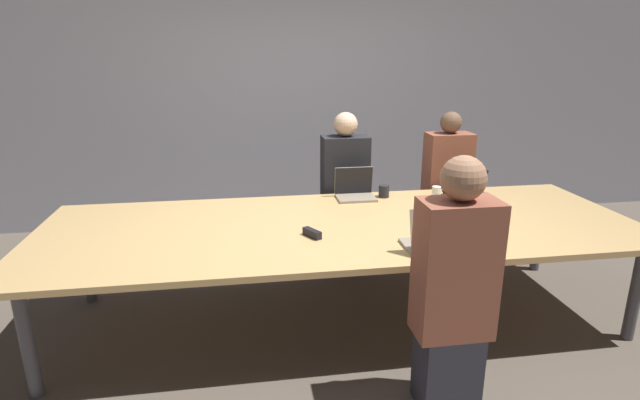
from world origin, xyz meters
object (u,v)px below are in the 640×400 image
(person_near_midright, at_px, (454,292))
(stapler, at_px, (312,233))
(laptop_far_right, at_px, (466,188))
(cup_far_right, at_px, (436,192))
(person_far_center, at_px, (345,194))
(cup_far_center, at_px, (384,191))
(laptop_near_midright, at_px, (433,238))
(person_far_right, at_px, (446,190))
(laptop_far_center, at_px, (355,189))

(person_near_midright, relative_size, stapler, 9.31)
(laptop_far_right, bearing_deg, cup_far_right, -173.73)
(person_far_center, height_order, laptop_far_right, person_far_center)
(cup_far_right, relative_size, stapler, 0.65)
(cup_far_center, xyz_separation_m, stapler, (-0.71, -0.80, -0.03))
(laptop_near_midright, relative_size, person_near_midright, 0.23)
(person_near_midright, bearing_deg, person_far_right, -111.50)
(laptop_far_center, relative_size, laptop_far_right, 0.89)
(person_far_center, distance_m, laptop_near_midright, 1.52)
(laptop_near_midright, bearing_deg, laptop_far_center, -79.49)
(laptop_far_center, relative_size, stapler, 2.07)
(person_far_right, distance_m, person_near_midright, 2.09)
(stapler, bearing_deg, laptop_far_right, -2.15)
(laptop_far_center, distance_m, person_far_center, 0.35)
(laptop_far_right, xyz_separation_m, person_near_midright, (-0.75, -1.51, -0.11))
(laptop_far_center, relative_size, cup_far_center, 3.13)
(person_far_center, bearing_deg, laptop_far_right, -24.34)
(person_far_center, xyz_separation_m, laptop_far_right, (0.94, -0.42, 0.13))
(laptop_far_center, xyz_separation_m, laptop_far_right, (0.92, -0.10, -0.01))
(cup_far_right, xyz_separation_m, person_near_midright, (-0.48, -1.48, -0.10))
(person_far_center, height_order, person_far_right, person_far_center)
(laptop_far_right, xyz_separation_m, cup_far_right, (-0.27, -0.03, -0.01))
(laptop_far_center, xyz_separation_m, laptop_near_midright, (0.22, -1.16, 0.01))
(laptop_far_center, xyz_separation_m, cup_far_right, (0.65, -0.13, -0.02))
(cup_far_right, bearing_deg, laptop_far_center, 169.10)
(person_far_right, relative_size, person_near_midright, 0.97)
(stapler, bearing_deg, person_far_center, 38.57)
(person_far_center, relative_size, person_far_right, 1.01)
(laptop_far_right, bearing_deg, cup_far_center, 174.20)
(person_far_center, bearing_deg, stapler, -111.40)
(laptop_far_right, height_order, stapler, laptop_far_right)
(laptop_far_center, distance_m, cup_far_center, 0.24)
(cup_far_center, relative_size, laptop_near_midright, 0.32)
(laptop_far_right, xyz_separation_m, stapler, (-1.39, -0.73, -0.04))
(person_near_midright, height_order, stapler, person_near_midright)
(person_far_center, relative_size, cup_far_right, 14.12)
(laptop_far_right, distance_m, person_near_midright, 1.69)
(cup_far_right, bearing_deg, person_far_right, 58.53)
(laptop_far_right, distance_m, person_far_right, 0.45)
(laptop_far_center, bearing_deg, stapler, -119.49)
(laptop_far_right, height_order, laptop_near_midright, laptop_near_midright)
(person_near_midright, bearing_deg, laptop_far_center, -84.13)
(cup_far_right, bearing_deg, person_near_midright, -108.06)
(laptop_near_midright, bearing_deg, person_near_midright, 83.56)
(person_far_right, bearing_deg, laptop_far_right, -91.67)
(laptop_far_center, height_order, laptop_far_right, laptop_far_center)
(person_far_center, height_order, cup_far_center, person_far_center)
(laptop_far_center, height_order, cup_far_right, laptop_far_center)
(laptop_far_right, relative_size, laptop_near_midright, 1.11)
(laptop_far_right, bearing_deg, person_near_midright, -116.49)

